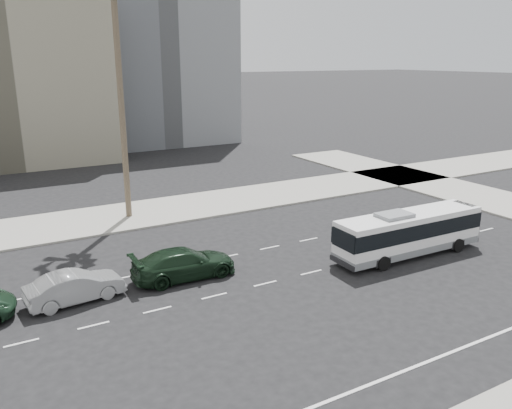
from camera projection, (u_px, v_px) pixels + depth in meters
ground at (311, 273)px, 28.94m from camera, size 700.00×700.00×0.00m
sidewalk_north at (200, 205)px, 41.87m from camera, size 120.00×7.00×0.15m
midrise_gray_center at (145, 47)px, 72.59m from camera, size 20.00×20.00×26.00m
highrise_right at (98, 3)px, 232.81m from camera, size 26.00×26.00×70.00m
highrise_far at (133, 20)px, 271.13m from camera, size 22.00×22.00×60.00m
city_bus at (409, 232)px, 31.08m from camera, size 9.99×2.44×2.86m
car_a at (184, 263)px, 28.07m from camera, size 2.46×5.78×1.66m
car_b at (75, 287)px, 25.34m from camera, size 2.11×4.83×1.54m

